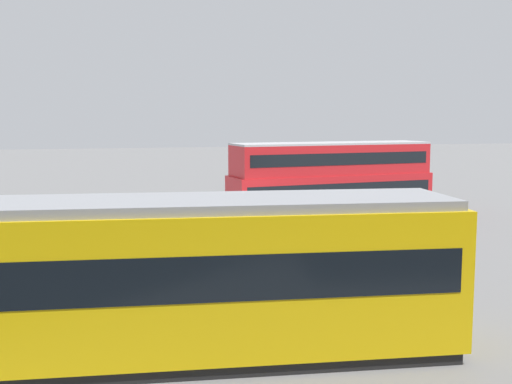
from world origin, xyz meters
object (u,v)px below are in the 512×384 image
Objects in this scene: info_sign at (210,229)px; tram_yellow at (109,279)px; double_decker_bus at (331,178)px; pedestrian_near_railing at (182,235)px.

tram_yellow is at bearing 61.34° from info_sign.
double_decker_bus is 4.76× the size of info_sign.
double_decker_bus is at bearing -127.11° from info_sign.
pedestrian_near_railing is (-2.74, -8.51, -0.77)m from tram_yellow.
double_decker_bus is 14.14m from info_sign.
tram_yellow is 8.69× the size of pedestrian_near_railing.
tram_yellow reaches higher than pedestrian_near_railing.
tram_yellow is 6.42× the size of info_sign.
info_sign is (-0.48, 2.63, 0.62)m from pedestrian_near_railing.
double_decker_bus is at bearing -136.18° from pedestrian_near_railing.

